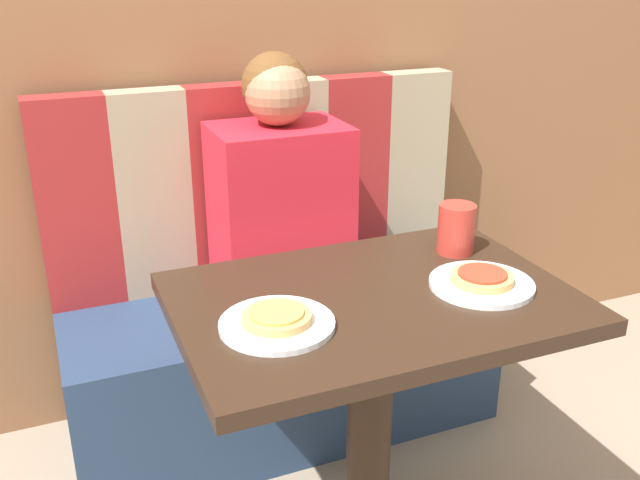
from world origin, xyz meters
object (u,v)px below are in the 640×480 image
object	(u,v)px
person	(280,194)
plate_right	(481,284)
pizza_right	(482,277)
pizza_left	(277,317)
plate_left	(277,324)
drinking_cup	(456,229)

from	to	relation	value
person	plate_right	bearing A→B (deg)	-70.21
person	pizza_right	size ratio (longest dim) A/B	5.31
pizza_left	person	bearing A→B (deg)	70.21
plate_left	plate_right	distance (m)	0.46
drinking_cup	plate_left	bearing A→B (deg)	-160.12
plate_left	plate_right	size ratio (longest dim) A/B	1.00
person	plate_left	xyz separation A→B (m)	(-0.23, -0.63, -0.03)
person	plate_left	bearing A→B (deg)	-109.79
plate_left	drinking_cup	size ratio (longest dim) A/B	1.89
plate_left	plate_right	world-z (taller)	same
plate_left	drinking_cup	bearing A→B (deg)	19.88
plate_right	drinking_cup	bearing A→B (deg)	74.86
drinking_cup	person	bearing A→B (deg)	121.61
person	plate_right	size ratio (longest dim) A/B	3.17
plate_right	pizza_right	xyz separation A→B (m)	(-0.00, 0.00, 0.02)
pizza_left	pizza_right	world-z (taller)	same
drinking_cup	plate_right	bearing A→B (deg)	-105.14
plate_left	pizza_left	distance (m)	0.02
plate_left	pizza_right	size ratio (longest dim) A/B	1.67
person	plate_left	distance (m)	0.67
plate_left	pizza_left	bearing A→B (deg)	0.00
plate_left	drinking_cup	distance (m)	0.54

